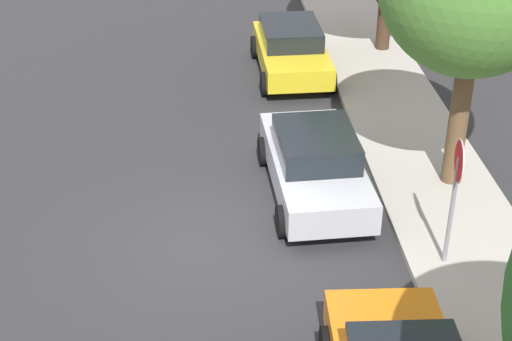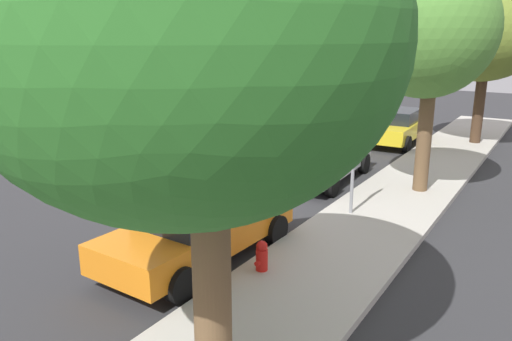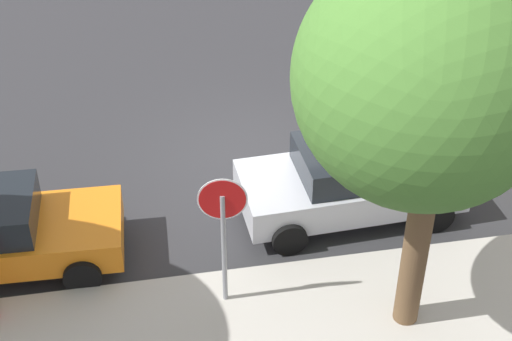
% 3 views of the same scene
% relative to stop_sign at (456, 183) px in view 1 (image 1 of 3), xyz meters
% --- Properties ---
extents(ground_plane, '(60.00, 60.00, 0.00)m').
position_rel_stop_sign_xyz_m(ground_plane, '(-1.10, -4.15, -1.78)').
color(ground_plane, '#2D2D30').
extents(sidewalk_curb, '(32.00, 2.52, 0.14)m').
position_rel_stop_sign_xyz_m(sidewalk_curb, '(-1.10, 0.60, -1.71)').
color(sidewalk_curb, '#B2ADA3').
rests_on(sidewalk_curb, ground_plane).
extents(stop_sign, '(0.76, 0.12, 2.59)m').
position_rel_stop_sign_xyz_m(stop_sign, '(0.00, 0.00, 0.00)').
color(stop_sign, gray).
rests_on(stop_sign, ground_plane).
extents(parked_car_silver, '(4.17, 2.11, 1.47)m').
position_rel_stop_sign_xyz_m(parked_car_silver, '(-2.65, -2.00, -1.03)').
color(parked_car_silver, silver).
rests_on(parked_car_silver, ground_plane).
extents(parked_car_yellow, '(3.90, 2.04, 1.37)m').
position_rel_stop_sign_xyz_m(parked_car_yellow, '(-9.00, -1.74, -1.06)').
color(parked_car_yellow, yellow).
rests_on(parked_car_yellow, ground_plane).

